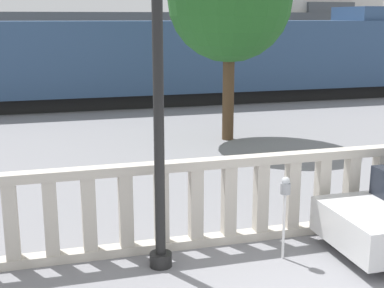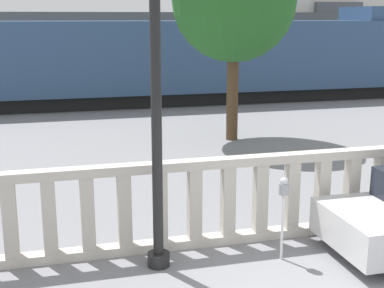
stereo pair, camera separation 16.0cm
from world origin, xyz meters
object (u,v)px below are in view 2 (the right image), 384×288
lamppost (155,33)px  tree_left (234,0)px  train_near (194,60)px  parking_meter (284,195)px  train_far (135,45)px

lamppost → tree_left: (3.71, 7.58, 0.67)m
lamppost → tree_left: 8.46m
lamppost → train_near: lamppost is taller
parking_meter → tree_left: (1.90, 7.82, 2.99)m
tree_left → lamppost: bearing=-116.1°
lamppost → train_near: (4.49, 14.86, -1.53)m
train_far → train_near: bearing=-82.1°
parking_meter → train_near: 15.35m
train_far → tree_left: bearing=-88.6°
lamppost → train_near: 15.60m
lamppost → train_far: lamppost is taller
train_near → lamppost: bearing=-106.8°
train_far → tree_left: size_ratio=4.71×
parking_meter → train_far: bearing=86.3°
parking_meter → train_far: size_ratio=0.05×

